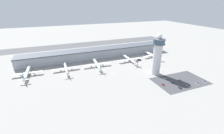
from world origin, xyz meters
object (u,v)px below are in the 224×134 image
Objects in this scene: airplane_gate_delta at (130,60)px; airplane_gate_echo at (152,55)px; service_truck_baggage at (159,65)px; car_red_hatchback at (180,88)px; car_silver_sedan at (197,84)px; car_white_wagon at (163,85)px; airplane_gate_alpha at (27,73)px; car_blue_compact at (205,82)px; service_truck_fuel at (158,60)px; car_maroon_suv at (180,81)px; service_truck_catering at (139,60)px; control_tower at (157,55)px; airplane_gate_charlie at (97,64)px; airplane_gate_bravo at (66,69)px; car_black_suv at (188,86)px; car_yellow_taxi at (164,78)px; car_navy_sedan at (172,82)px.

airplane_gate_echo is at bearing 5.40° from airplane_gate_delta.
car_red_hatchback is (-18.93, -62.86, -0.46)m from service_truck_baggage.
airplane_gate_echo reaches higher than service_truck_baggage.
airplane_gate_delta is 94.67m from car_red_hatchback.
airplane_gate_delta is 102.17m from car_silver_sedan.
airplane_gate_echo is at bearing 69.82° from service_truck_baggage.
car_white_wagon reaches higher than car_silver_sedan.
airplane_gate_alpha reaches higher than car_blue_compact.
airplane_gate_alpha is 189.60m from car_red_hatchback.
car_silver_sedan is at bearing -0.65° from car_red_hatchback.
car_red_hatchback is 0.93× the size of car_silver_sedan.
service_truck_fuel is at bearing -90.87° from airplane_gate_echo.
car_maroon_suv is at bearing 153.51° from car_blue_compact.
service_truck_baggage is at bearing -63.81° from service_truck_catering.
control_tower reaches higher than service_truck_catering.
car_white_wagon is (56.75, -79.75, -3.63)m from airplane_gate_charlie.
airplane_gate_bravo is 158.10m from car_black_suv.
car_yellow_taxi is (13.86, -67.48, -3.36)m from airplane_gate_delta.
airplane_gate_charlie is (-66.78, 50.58, -22.70)m from control_tower.
service_truck_catering reaches higher than car_blue_compact.
airplane_gate_alpha is 195.41m from service_truck_fuel.
car_black_suv is at bearing -36.52° from airplane_gate_bravo.
car_blue_compact is (41.45, -41.59, -26.37)m from control_tower.
car_yellow_taxi reaches higher than car_red_hatchback.
car_blue_compact is (52.75, -93.21, -3.41)m from airplane_gate_delta.
car_blue_compact is (108.23, -92.16, -3.68)m from airplane_gate_charlie.
service_truck_catering is (117.45, 0.46, -2.74)m from airplane_gate_bravo.
airplane_gate_echo is 78.84m from car_yellow_taxi.
car_navy_sedan is at bearing -79.61° from airplane_gate_delta.
service_truck_catering is at bearing 83.30° from control_tower.
car_maroon_suv is 0.90× the size of car_navy_sedan.
car_blue_compact is at bearing -40.42° from airplane_gate_charlie.
car_maroon_suv is 1.01× the size of car_yellow_taxi.
airplane_gate_echo reaches higher than car_navy_sedan.
car_black_suv is 0.92× the size of car_navy_sedan.
car_maroon_suv reaches higher than car_silver_sedan.
airplane_gate_echo is 10.00× the size of car_yellow_taxi.
airplane_gate_echo is 28.95m from service_truck_catering.
airplane_gate_bravo is at bearing -179.77° from service_truck_catering.
car_silver_sedan is at bearing -44.06° from airplane_gate_charlie.
service_truck_fuel is (101.37, -11.83, -3.39)m from airplane_gate_charlie.
airplane_gate_bravo is 44.49m from airplane_gate_charlie.
airplane_gate_echo reaches higher than car_black_suv.
car_blue_compact is at bearing -19.29° from car_navy_sedan.
car_white_wagon is (-39.09, 13.01, 0.07)m from car_silver_sedan.
airplane_gate_alpha is at bearing 177.69° from airplane_gate_bravo.
airplane_gate_echo is 9.86× the size of car_maroon_suv.
car_maroon_suv is 12.74m from car_black_suv.
airplane_gate_charlie is at bearing 139.58° from car_blue_compact.
airplane_gate_bravo reaches higher than service_truck_catering.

